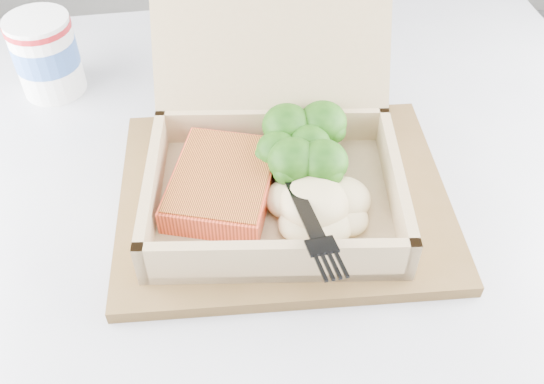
{
  "coord_description": "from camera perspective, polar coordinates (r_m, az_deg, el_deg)",
  "views": [
    {
      "loc": [
        -0.54,
        -0.04,
        1.2
      ],
      "look_at": [
        -0.51,
        0.35,
        0.79
      ],
      "focal_mm": 40.0,
      "sensor_mm": 36.0,
      "label": 1
    }
  ],
  "objects": [
    {
      "name": "receipt",
      "position": [
        0.74,
        -2.2,
        8.35
      ],
      "size": [
        0.09,
        0.15,
        0.0
      ],
      "primitive_type": "cube",
      "rotation": [
        0.0,
        0.0,
        0.17
      ],
      "color": "white",
      "rests_on": "cafe_table"
    },
    {
      "name": "serving_tray",
      "position": [
        0.61,
        1.08,
        -0.44
      ],
      "size": [
        0.33,
        0.26,
        0.01
      ],
      "primitive_type": "cube",
      "rotation": [
        0.0,
        0.0,
        -0.0
      ],
      "color": "brown",
      "rests_on": "cafe_table"
    },
    {
      "name": "takeout_container",
      "position": [
        0.6,
        0.12,
        5.59
      ],
      "size": [
        0.26,
        0.31,
        0.2
      ],
      "rotation": [
        0.0,
        0.0,
        -0.07
      ],
      "color": "tan",
      "rests_on": "serving_tray"
    },
    {
      "name": "mashed_potatoes",
      "position": [
        0.56,
        4.01,
        -1.02
      ],
      "size": [
        0.11,
        0.09,
        0.04
      ],
      "primitive_type": "ellipsoid",
      "color": "beige",
      "rests_on": "takeout_container"
    },
    {
      "name": "paper_cup",
      "position": [
        0.78,
        -20.56,
        12.15
      ],
      "size": [
        0.08,
        0.08,
        0.1
      ],
      "color": "white",
      "rests_on": "cafe_table"
    },
    {
      "name": "plastic_fork",
      "position": [
        0.56,
        1.96,
        1.1
      ],
      "size": [
        0.04,
        0.18,
        0.03
      ],
      "rotation": [
        0.0,
        0.0,
        3.29
      ],
      "color": "black",
      "rests_on": "mashed_potatoes"
    },
    {
      "name": "cafe_table",
      "position": [
        0.76,
        1.24,
        -12.04
      ],
      "size": [
        0.91,
        0.91,
        0.75
      ],
      "rotation": [
        0.0,
        0.0,
        0.06
      ],
      "color": "black",
      "rests_on": "floor"
    },
    {
      "name": "broccoli_pile",
      "position": [
        0.61,
        3.47,
        3.95
      ],
      "size": [
        0.11,
        0.11,
        0.04
      ],
      "primitive_type": null,
      "color": "#2F6C18",
      "rests_on": "takeout_container"
    },
    {
      "name": "salmon_fillet",
      "position": [
        0.59,
        -4.67,
        0.82
      ],
      "size": [
        0.12,
        0.14,
        0.03
      ],
      "primitive_type": "cube",
      "rotation": [
        0.0,
        0.0,
        -0.26
      ],
      "color": "#FF5631",
      "rests_on": "takeout_container"
    }
  ]
}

